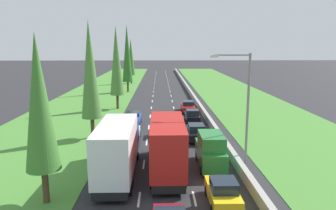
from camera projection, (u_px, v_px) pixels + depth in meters
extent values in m
plane|color=#28282B|center=(162.00, 94.00, 64.20)|extent=(300.00, 300.00, 0.00)
cube|color=#478433|center=(99.00, 94.00, 63.88)|extent=(14.00, 140.00, 0.04)
cube|color=#478433|center=(232.00, 93.00, 64.56)|extent=(14.00, 140.00, 0.04)
cube|color=#9E9B93|center=(190.00, 91.00, 64.27)|extent=(0.44, 120.00, 0.85)
cube|color=white|center=(139.00, 199.00, 19.94)|extent=(0.14, 2.00, 0.01)
cube|color=white|center=(144.00, 164.00, 25.84)|extent=(0.14, 2.00, 0.01)
cube|color=white|center=(147.00, 142.00, 31.73)|extent=(0.14, 2.00, 0.01)
cube|color=white|center=(149.00, 127.00, 37.63)|extent=(0.14, 2.00, 0.01)
cube|color=white|center=(150.00, 116.00, 43.52)|extent=(0.14, 2.00, 0.01)
cube|color=white|center=(151.00, 108.00, 49.42)|extent=(0.14, 2.00, 0.01)
cube|color=white|center=(152.00, 101.00, 55.31)|extent=(0.14, 2.00, 0.01)
cube|color=white|center=(153.00, 96.00, 61.21)|extent=(0.14, 2.00, 0.01)
cube|color=white|center=(154.00, 91.00, 67.11)|extent=(0.14, 2.00, 0.01)
cube|color=white|center=(154.00, 88.00, 73.00)|extent=(0.14, 2.00, 0.01)
cube|color=white|center=(155.00, 85.00, 78.90)|extent=(0.14, 2.00, 0.01)
cube|color=white|center=(155.00, 82.00, 84.79)|extent=(0.14, 2.00, 0.01)
cube|color=white|center=(155.00, 80.00, 90.69)|extent=(0.14, 2.00, 0.01)
cube|color=white|center=(155.00, 78.00, 96.58)|extent=(0.14, 2.00, 0.01)
cube|color=white|center=(156.00, 76.00, 102.48)|extent=(0.14, 2.00, 0.01)
cube|color=white|center=(156.00, 74.00, 108.37)|extent=(0.14, 2.00, 0.01)
cube|color=white|center=(156.00, 73.00, 114.27)|extent=(0.14, 2.00, 0.01)
cube|color=white|center=(156.00, 71.00, 120.16)|extent=(0.14, 2.00, 0.01)
cube|color=white|center=(194.00, 199.00, 20.03)|extent=(0.14, 2.00, 0.01)
cube|color=white|center=(186.00, 164.00, 25.93)|extent=(0.14, 2.00, 0.01)
cube|color=white|center=(181.00, 142.00, 31.82)|extent=(0.14, 2.00, 0.01)
cube|color=white|center=(178.00, 127.00, 37.72)|extent=(0.14, 2.00, 0.01)
cube|color=white|center=(176.00, 116.00, 43.61)|extent=(0.14, 2.00, 0.01)
cube|color=white|center=(174.00, 108.00, 49.51)|extent=(0.14, 2.00, 0.01)
cube|color=white|center=(172.00, 101.00, 55.40)|extent=(0.14, 2.00, 0.01)
cube|color=white|center=(171.00, 96.00, 61.30)|extent=(0.14, 2.00, 0.01)
cube|color=white|center=(170.00, 91.00, 67.19)|extent=(0.14, 2.00, 0.01)
cube|color=white|center=(169.00, 88.00, 73.09)|extent=(0.14, 2.00, 0.01)
cube|color=white|center=(168.00, 85.00, 78.98)|extent=(0.14, 2.00, 0.01)
cube|color=white|center=(168.00, 82.00, 84.88)|extent=(0.14, 2.00, 0.01)
cube|color=white|center=(167.00, 80.00, 90.78)|extent=(0.14, 2.00, 0.01)
cube|color=white|center=(167.00, 78.00, 96.67)|extent=(0.14, 2.00, 0.01)
cube|color=white|center=(166.00, 76.00, 102.57)|extent=(0.14, 2.00, 0.01)
cube|color=white|center=(166.00, 74.00, 108.46)|extent=(0.14, 2.00, 0.01)
cube|color=white|center=(166.00, 73.00, 114.36)|extent=(0.14, 2.00, 0.01)
cube|color=white|center=(165.00, 71.00, 120.25)|extent=(0.14, 2.00, 0.01)
cube|color=black|center=(167.00, 163.00, 24.48)|extent=(2.20, 9.40, 0.56)
cube|color=red|center=(166.00, 132.00, 27.73)|extent=(2.40, 2.20, 2.50)
cube|color=#B21E19|center=(167.00, 143.00, 23.04)|extent=(2.44, 7.20, 3.30)
cylinder|color=black|center=(153.00, 152.00, 27.74)|extent=(0.22, 0.64, 0.64)
cylinder|color=black|center=(179.00, 152.00, 27.80)|extent=(0.22, 0.64, 0.64)
cylinder|color=black|center=(152.00, 178.00, 22.36)|extent=(0.22, 0.64, 0.64)
cylinder|color=black|center=(184.00, 178.00, 22.41)|extent=(0.22, 0.64, 0.64)
cylinder|color=black|center=(152.00, 185.00, 21.30)|extent=(0.22, 0.64, 0.64)
cylinder|color=black|center=(185.00, 184.00, 21.35)|extent=(0.22, 0.64, 0.64)
cube|color=yellow|center=(222.00, 194.00, 19.16)|extent=(1.68, 3.90, 0.76)
cube|color=#19232D|center=(224.00, 185.00, 18.73)|extent=(1.52, 1.60, 0.64)
cylinder|color=black|center=(207.00, 191.00, 20.40)|extent=(0.22, 0.64, 0.64)
cylinder|color=black|center=(230.00, 191.00, 20.43)|extent=(0.22, 0.64, 0.64)
cylinder|color=black|center=(213.00, 210.00, 18.02)|extent=(0.22, 0.64, 0.64)
cylinder|color=black|center=(240.00, 210.00, 18.06)|extent=(0.22, 0.64, 0.64)
cube|color=#237A33|center=(210.00, 155.00, 25.08)|extent=(1.90, 4.90, 1.40)
cube|color=#237A33|center=(211.00, 141.00, 24.55)|extent=(1.80, 3.10, 1.10)
cylinder|color=black|center=(197.00, 157.00, 26.68)|extent=(0.22, 0.64, 0.64)
cylinder|color=black|center=(218.00, 157.00, 26.72)|extent=(0.22, 0.64, 0.64)
cylinder|color=black|center=(202.00, 171.00, 23.69)|extent=(0.22, 0.64, 0.64)
cylinder|color=black|center=(225.00, 170.00, 23.74)|extent=(0.22, 0.64, 0.64)
cube|color=black|center=(119.00, 167.00, 23.58)|extent=(2.20, 9.40, 0.56)
cube|color=#1E47B7|center=(124.00, 134.00, 26.83)|extent=(2.40, 2.20, 2.50)
cube|color=silver|center=(116.00, 147.00, 22.14)|extent=(2.44, 7.20, 3.30)
cylinder|color=black|center=(111.00, 156.00, 26.84)|extent=(0.22, 0.64, 0.64)
cylinder|color=black|center=(137.00, 156.00, 26.90)|extent=(0.22, 0.64, 0.64)
cylinder|color=black|center=(99.00, 184.00, 21.46)|extent=(0.22, 0.64, 0.64)
cylinder|color=black|center=(132.00, 183.00, 21.52)|extent=(0.22, 0.64, 0.64)
cylinder|color=black|center=(96.00, 191.00, 20.40)|extent=(0.22, 0.64, 0.64)
cylinder|color=black|center=(130.00, 190.00, 20.45)|extent=(0.22, 0.64, 0.64)
cube|color=white|center=(130.00, 134.00, 32.15)|extent=(1.76, 4.50, 0.72)
cube|color=#19232D|center=(130.00, 128.00, 31.88)|extent=(1.56, 1.90, 0.60)
cylinder|color=black|center=(124.00, 134.00, 33.56)|extent=(0.22, 0.64, 0.64)
cylinder|color=black|center=(139.00, 134.00, 33.61)|extent=(0.22, 0.64, 0.64)
cylinder|color=black|center=(121.00, 142.00, 30.82)|extent=(0.22, 0.64, 0.64)
cylinder|color=black|center=(137.00, 142.00, 30.86)|extent=(0.22, 0.64, 0.64)
cube|color=black|center=(196.00, 133.00, 32.58)|extent=(1.76, 4.50, 0.72)
cube|color=#19232D|center=(196.00, 127.00, 32.31)|extent=(1.56, 1.90, 0.60)
cylinder|color=black|center=(187.00, 133.00, 33.99)|extent=(0.22, 0.64, 0.64)
cylinder|color=black|center=(202.00, 133.00, 34.04)|extent=(0.22, 0.64, 0.64)
cylinder|color=black|center=(190.00, 141.00, 31.25)|extent=(0.22, 0.64, 0.64)
cylinder|color=black|center=(206.00, 140.00, 31.29)|extent=(0.22, 0.64, 0.64)
cube|color=#237A33|center=(166.00, 129.00, 34.17)|extent=(1.76, 4.50, 0.72)
cube|color=#19232D|center=(166.00, 123.00, 33.90)|extent=(1.56, 1.90, 0.60)
cylinder|color=black|center=(158.00, 129.00, 35.58)|extent=(0.22, 0.64, 0.64)
cylinder|color=black|center=(172.00, 129.00, 35.62)|extent=(0.22, 0.64, 0.64)
cylinder|color=black|center=(158.00, 136.00, 32.84)|extent=(0.22, 0.64, 0.64)
cylinder|color=black|center=(173.00, 136.00, 32.88)|extent=(0.22, 0.64, 0.64)
cube|color=#1E47B7|center=(133.00, 119.00, 38.64)|extent=(1.76, 4.50, 0.72)
cube|color=#19232D|center=(133.00, 114.00, 38.37)|extent=(1.56, 1.90, 0.60)
cylinder|color=black|center=(128.00, 120.00, 40.05)|extent=(0.22, 0.64, 0.64)
cylinder|color=black|center=(140.00, 120.00, 40.09)|extent=(0.22, 0.64, 0.64)
cylinder|color=black|center=(125.00, 125.00, 37.31)|extent=(0.22, 0.64, 0.64)
cylinder|color=black|center=(139.00, 125.00, 37.35)|extent=(0.22, 0.64, 0.64)
cube|color=black|center=(192.00, 117.00, 39.78)|extent=(1.68, 3.90, 0.76)
cube|color=#19232D|center=(192.00, 112.00, 39.35)|extent=(1.52, 1.60, 0.64)
cylinder|color=black|center=(185.00, 118.00, 41.02)|extent=(0.22, 0.64, 0.64)
cylinder|color=black|center=(197.00, 118.00, 41.06)|extent=(0.22, 0.64, 0.64)
cylinder|color=black|center=(187.00, 122.00, 38.64)|extent=(0.22, 0.64, 0.64)
cylinder|color=black|center=(199.00, 122.00, 38.68)|extent=(0.22, 0.64, 0.64)
cube|color=red|center=(188.00, 107.00, 46.31)|extent=(1.76, 4.50, 0.72)
cube|color=#19232D|center=(188.00, 103.00, 46.04)|extent=(1.56, 1.90, 0.60)
cylinder|color=black|center=(182.00, 108.00, 47.72)|extent=(0.22, 0.64, 0.64)
cylinder|color=black|center=(192.00, 108.00, 47.77)|extent=(0.22, 0.64, 0.64)
cylinder|color=black|center=(183.00, 112.00, 44.98)|extent=(0.22, 0.64, 0.64)
cylinder|color=black|center=(194.00, 112.00, 45.02)|extent=(0.22, 0.64, 0.64)
cylinder|color=#4C3823|center=(46.00, 186.00, 19.32)|extent=(0.39, 0.39, 2.20)
cone|color=#3D752D|center=(39.00, 103.00, 18.37)|extent=(2.06, 2.06, 8.17)
cylinder|color=#4C3823|center=(93.00, 128.00, 33.09)|extent=(0.40, 0.40, 2.20)
cone|color=#4C7F38|center=(90.00, 70.00, 31.97)|extent=(2.10, 2.10, 9.95)
cylinder|color=#4C3823|center=(118.00, 102.00, 48.45)|extent=(0.40, 0.40, 2.20)
cone|color=#4C7F38|center=(116.00, 61.00, 47.30)|extent=(2.11, 2.11, 10.37)
cylinder|color=#4C3823|center=(128.00, 87.00, 66.21)|extent=(0.41, 0.41, 2.20)
cone|color=#2D6623|center=(127.00, 53.00, 64.93)|extent=(2.15, 2.15, 11.65)
cylinder|color=#4C3823|center=(131.00, 79.00, 81.23)|extent=(0.40, 0.40, 2.20)
cone|color=#3D752D|center=(131.00, 57.00, 80.18)|extent=(2.08, 2.08, 9.15)
cylinder|color=gray|center=(248.00, 110.00, 25.18)|extent=(0.20, 0.20, 9.00)
cylinder|color=gray|center=(232.00, 55.00, 24.35)|extent=(2.80, 0.12, 0.12)
cube|color=silver|center=(214.00, 56.00, 24.33)|extent=(0.60, 0.28, 0.20)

